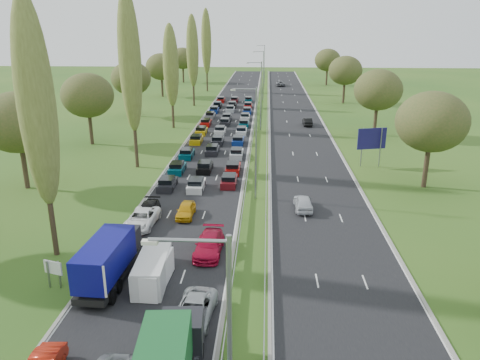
# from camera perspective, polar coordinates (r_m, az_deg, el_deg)

# --- Properties ---
(ground) EXTENTS (260.00, 260.00, 0.00)m
(ground) POSITION_cam_1_polar(r_m,az_deg,el_deg) (86.56, 2.55, 6.39)
(ground) COLOR #255019
(ground) RESTS_ON ground
(near_carriageway) EXTENTS (10.50, 215.00, 0.04)m
(near_carriageway) POSITION_cam_1_polar(r_m,az_deg,el_deg) (89.34, -1.79, 6.78)
(near_carriageway) COLOR black
(near_carriageway) RESTS_ON ground
(far_carriageway) EXTENTS (10.50, 215.00, 0.04)m
(far_carriageway) POSITION_cam_1_polar(r_m,az_deg,el_deg) (89.18, 6.94, 6.63)
(far_carriageway) COLOR black
(far_carriageway) RESTS_ON ground
(central_reservation) EXTENTS (2.36, 215.00, 0.32)m
(central_reservation) POSITION_cam_1_polar(r_m,az_deg,el_deg) (88.90, 2.58, 7.07)
(central_reservation) COLOR gray
(central_reservation) RESTS_ON ground
(lamp_columns) EXTENTS (0.18, 140.18, 12.00)m
(lamp_columns) POSITION_cam_1_polar(r_m,az_deg,el_deg) (83.54, 2.58, 10.13)
(lamp_columns) COLOR gray
(lamp_columns) RESTS_ON ground
(poplar_row) EXTENTS (2.80, 127.80, 22.44)m
(poplar_row) POSITION_cam_1_polar(r_m,az_deg,el_deg) (75.02, -10.15, 13.85)
(poplar_row) COLOR #2D2116
(poplar_row) RESTS_ON ground
(woodland_left) EXTENTS (8.00, 166.00, 11.10)m
(woodland_left) POSITION_cam_1_polar(r_m,az_deg,el_deg) (73.45, -19.04, 9.35)
(woodland_left) COLOR #2D2116
(woodland_left) RESTS_ON ground
(woodland_right) EXTENTS (8.00, 153.00, 11.10)m
(woodland_right) POSITION_cam_1_polar(r_m,az_deg,el_deg) (74.39, 17.88, 9.57)
(woodland_right) COLOR #2D2116
(woodland_right) RESTS_ON ground
(traffic_queue_fill) EXTENTS (8.98, 68.26, 0.80)m
(traffic_queue_fill) POSITION_cam_1_polar(r_m,az_deg,el_deg) (84.39, -2.09, 6.39)
(traffic_queue_fill) COLOR black
(traffic_queue_fill) RESTS_ON ground
(near_car_2) EXTENTS (2.75, 5.48, 1.49)m
(near_car_2) POSITION_cam_1_polar(r_m,az_deg,el_deg) (44.77, -11.88, -4.62)
(near_car_2) COLOR white
(near_car_2) RESTS_ON near_carriageway
(near_car_3) EXTENTS (1.93, 4.64, 1.34)m
(near_car_3) POSITION_cam_1_polar(r_m,az_deg,el_deg) (46.82, -11.17, -3.63)
(near_car_3) COLOR black
(near_car_3) RESTS_ON near_carriageway
(near_car_8) EXTENTS (1.62, 3.98, 1.35)m
(near_car_8) POSITION_cam_1_polar(r_m,az_deg,el_deg) (46.24, -6.63, -3.67)
(near_car_8) COLOR #D1980D
(near_car_8) RESTS_ON near_carriageway
(near_car_9) EXTENTS (1.80, 4.71, 1.53)m
(near_car_9) POSITION_cam_1_polar(r_m,az_deg,el_deg) (29.01, -6.13, -18.04)
(near_car_9) COLOR black
(near_car_9) RESTS_ON near_carriageway
(near_car_10) EXTENTS (2.69, 5.15, 1.38)m
(near_car_10) POSITION_cam_1_polar(r_m,az_deg,el_deg) (31.01, -5.59, -15.50)
(near_car_10) COLOR #9EA3A7
(near_car_10) RESTS_ON near_carriageway
(near_car_11) EXTENTS (2.32, 5.33, 1.53)m
(near_car_11) POSITION_cam_1_polar(r_m,az_deg,el_deg) (38.90, -3.78, -7.86)
(near_car_11) COLOR #A50A2A
(near_car_11) RESTS_ON near_carriageway
(far_car_0) EXTENTS (1.88, 4.43, 1.49)m
(far_car_0) POSITION_cam_1_polar(r_m,az_deg,el_deg) (48.10, 7.72, -2.73)
(far_car_0) COLOR silver
(far_car_0) RESTS_ON far_carriageway
(far_car_1) EXTENTS (1.68, 4.43, 1.44)m
(far_car_1) POSITION_cam_1_polar(r_m,az_deg,el_deg) (89.15, 8.21, 7.06)
(far_car_1) COLOR black
(far_car_1) RESTS_ON far_carriageway
(far_car_2) EXTENTS (2.71, 5.72, 1.58)m
(far_car_2) POSITION_cam_1_polar(r_m,az_deg,el_deg) (148.07, 4.94, 11.66)
(far_car_2) COLOR slate
(far_car_2) RESTS_ON far_carriageway
(blue_lorry) EXTENTS (2.35, 8.46, 3.57)m
(blue_lorry) POSITION_cam_1_polar(r_m,az_deg,el_deg) (35.68, -15.58, -9.16)
(blue_lorry) COLOR black
(blue_lorry) RESTS_ON near_carriageway
(white_van_front) EXTENTS (1.91, 4.88, 1.96)m
(white_van_front) POSITION_cam_1_polar(r_m,az_deg,el_deg) (34.99, -10.46, -10.93)
(white_van_front) COLOR white
(white_van_front) RESTS_ON near_carriageway
(white_van_rear) EXTENTS (2.06, 5.24, 2.11)m
(white_van_rear) POSITION_cam_1_polar(r_m,az_deg,el_deg) (35.16, -10.53, -10.64)
(white_van_rear) COLOR silver
(white_van_rear) RESTS_ON near_carriageway
(info_sign) EXTENTS (1.46, 0.55, 2.10)m
(info_sign) POSITION_cam_1_polar(r_m,az_deg,el_deg) (36.36, -21.80, -10.20)
(info_sign) COLOR gray
(info_sign) RESTS_ON ground
(direction_sign) EXTENTS (3.89, 1.12, 5.20)m
(direction_sign) POSITION_cam_1_polar(r_m,az_deg,el_deg) (63.92, 15.77, 4.68)
(direction_sign) COLOR gray
(direction_sign) RESTS_ON ground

